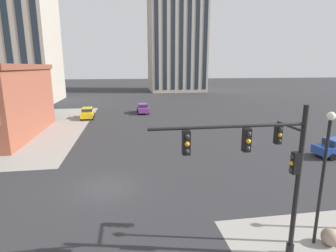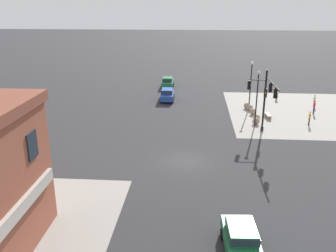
% 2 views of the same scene
% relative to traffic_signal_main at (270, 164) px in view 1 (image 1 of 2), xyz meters
% --- Properties ---
extents(ground_plane, '(320.00, 320.00, 0.00)m').
position_rel_traffic_signal_main_xyz_m(ground_plane, '(-7.25, 7.69, -4.18)').
color(ground_plane, '#2D2D30').
extents(traffic_signal_main, '(6.26, 2.09, 6.58)m').
position_rel_traffic_signal_main_xyz_m(traffic_signal_main, '(0.00, 0.00, 0.00)').
color(traffic_signal_main, black).
rests_on(traffic_signal_main, ground).
extents(bollard_sphere_curb_a, '(0.79, 0.79, 0.79)m').
position_rel_traffic_signal_main_xyz_m(bollard_sphere_curb_a, '(3.37, 0.10, -3.79)').
color(bollard_sphere_curb_a, gray).
rests_on(bollard_sphere_curb_a, ground).
extents(street_lamp_corner_near, '(0.36, 0.36, 6.17)m').
position_rel_traffic_signal_main_xyz_m(street_lamp_corner_near, '(2.75, 0.32, -0.38)').
color(street_lamp_corner_near, black).
rests_on(street_lamp_corner_near, ground).
extents(car_cross_westbound, '(2.04, 4.48, 1.68)m').
position_rel_traffic_signal_main_xyz_m(car_cross_westbound, '(-11.79, 33.11, -3.27)').
color(car_cross_westbound, gold).
rests_on(car_cross_westbound, ground).
extents(car_main_mid, '(1.96, 4.44, 1.68)m').
position_rel_traffic_signal_main_xyz_m(car_main_mid, '(-2.92, 36.53, -3.27)').
color(car_main_mid, '#7A3389').
rests_on(car_main_mid, ground).
extents(residential_tower_skyline_right, '(17.56, 17.63, 54.28)m').
position_rel_traffic_signal_main_xyz_m(residential_tower_skyline_right, '(10.93, 79.66, 22.98)').
color(residential_tower_skyline_right, '#B2A899').
rests_on(residential_tower_skyline_right, ground).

